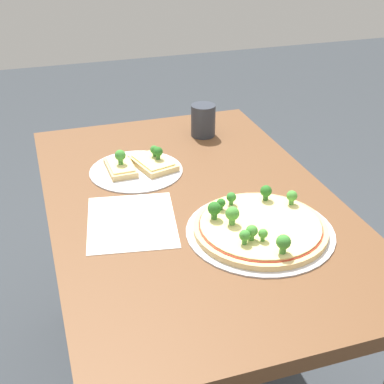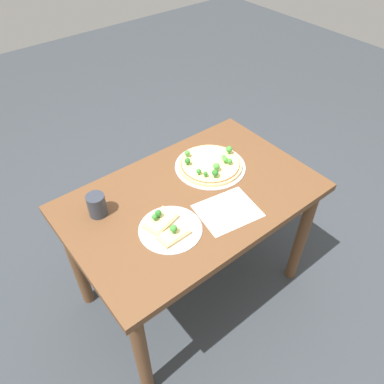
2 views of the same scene
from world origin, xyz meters
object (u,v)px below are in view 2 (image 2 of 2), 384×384
(pizza_tray_whole, at_px, (210,165))
(dining_table, at_px, (192,212))
(drinking_cup, at_px, (97,205))
(pizza_tray_slice, at_px, (168,227))

(pizza_tray_whole, bearing_deg, dining_table, -152.40)
(drinking_cup, bearing_deg, pizza_tray_slice, -54.94)
(pizza_tray_whole, height_order, pizza_tray_slice, pizza_tray_whole)
(pizza_tray_whole, bearing_deg, drinking_cup, 174.08)
(pizza_tray_whole, distance_m, drinking_cup, 0.58)
(dining_table, height_order, drinking_cup, drinking_cup)
(dining_table, xyz_separation_m, drinking_cup, (-0.38, 0.16, 0.16))
(dining_table, relative_size, pizza_tray_whole, 3.30)
(pizza_tray_whole, xyz_separation_m, drinking_cup, (-0.58, 0.06, 0.04))
(pizza_tray_slice, height_order, drinking_cup, drinking_cup)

